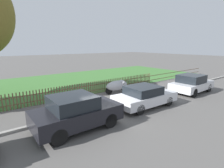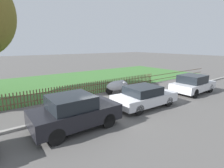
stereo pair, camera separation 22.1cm
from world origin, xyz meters
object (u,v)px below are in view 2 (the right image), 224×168
(parked_car_black_saloon, at_px, (75,112))
(parked_car_red_compact, at_px, (193,84))
(parked_car_navy_estate, at_px, (144,96))
(covered_motorcycle, at_px, (118,85))

(parked_car_black_saloon, height_order, parked_car_red_compact, parked_car_black_saloon)
(parked_car_navy_estate, xyz_separation_m, covered_motorcycle, (0.62, 3.30, -0.04))
(parked_car_navy_estate, bearing_deg, parked_car_red_compact, 1.61)
(parked_car_navy_estate, height_order, covered_motorcycle, parked_car_navy_estate)
(parked_car_red_compact, xyz_separation_m, covered_motorcycle, (-4.63, 3.34, -0.10))
(parked_car_black_saloon, bearing_deg, covered_motorcycle, 33.54)
(parked_car_navy_estate, distance_m, covered_motorcycle, 3.36)
(parked_car_black_saloon, distance_m, parked_car_navy_estate, 4.49)
(covered_motorcycle, bearing_deg, parked_car_navy_estate, -95.64)
(parked_car_navy_estate, bearing_deg, covered_motorcycle, 81.35)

